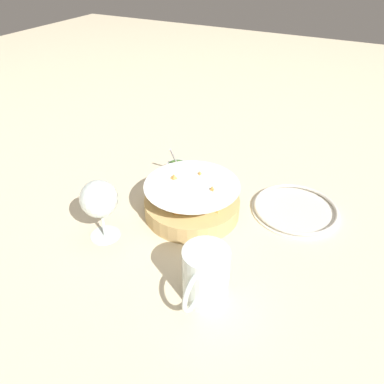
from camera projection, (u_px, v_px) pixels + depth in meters
The scene contains 6 objects.
ground_plane at pixel (191, 202), 0.96m from camera, with size 4.00×4.00×0.00m, color beige.
food_basket at pixel (192, 200), 0.91m from camera, with size 0.23×0.23×0.10m.
sauce_cup at pixel (177, 168), 1.06m from camera, with size 0.06×0.06×0.10m.
wine_glass at pixel (99, 200), 0.80m from camera, with size 0.08×0.08×0.15m.
beer_mug at pixel (205, 276), 0.69m from camera, with size 0.13×0.09×0.11m.
side_plate at pixel (295, 209), 0.93m from camera, with size 0.22×0.22×0.01m.
Camera 1 is at (0.69, 0.36, 0.57)m, focal length 35.00 mm.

